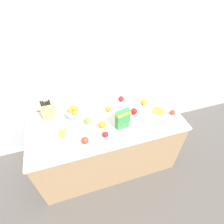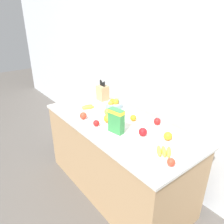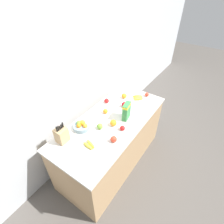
{
  "view_description": "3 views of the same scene",
  "coord_description": "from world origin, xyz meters",
  "px_view_note": "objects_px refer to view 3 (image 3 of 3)",
  "views": [
    {
      "loc": [
        -0.37,
        -1.42,
        2.45
      ],
      "look_at": [
        0.09,
        0.04,
        1.0
      ],
      "focal_mm": 28.0,
      "sensor_mm": 36.0,
      "label": 1
    },
    {
      "loc": [
        1.64,
        -1.35,
        2.01
      ],
      "look_at": [
        -0.03,
        -0.04,
        1.03
      ],
      "focal_mm": 35.0,
      "sensor_mm": 36.0,
      "label": 2
    },
    {
      "loc": [
        -1.49,
        -1.05,
        2.54
      ],
      "look_at": [
        0.08,
        0.05,
        0.99
      ],
      "focal_mm": 28.0,
      "sensor_mm": 36.0,
      "label": 3
    }
  ],
  "objects_px": {
    "banana_bunch_right": "(138,97)",
    "orange_front_right": "(124,96)",
    "cereal_box": "(127,111)",
    "apple_middle": "(124,105)",
    "apple_rightmost": "(147,95)",
    "apple_leftmost": "(100,126)",
    "knife_block": "(62,135)",
    "apple_by_knife_block": "(122,128)",
    "fruit_bowl": "(81,126)",
    "apple_rear": "(114,139)",
    "orange_mid_right": "(113,123)",
    "banana_bunch_left": "(89,145)",
    "orange_by_cereal": "(105,111)",
    "apple_front": "(107,101)"
  },
  "relations": [
    {
      "from": "cereal_box",
      "to": "fruit_bowl",
      "type": "height_order",
      "value": "cereal_box"
    },
    {
      "from": "fruit_bowl",
      "to": "orange_by_cereal",
      "type": "xyz_separation_m",
      "value": [
        0.43,
        -0.07,
        -0.01
      ]
    },
    {
      "from": "orange_front_right",
      "to": "orange_by_cereal",
      "type": "height_order",
      "value": "orange_front_right"
    },
    {
      "from": "knife_block",
      "to": "cereal_box",
      "type": "bearing_deg",
      "value": -27.26
    },
    {
      "from": "banana_bunch_right",
      "to": "fruit_bowl",
      "type": "bearing_deg",
      "value": 164.79
    },
    {
      "from": "banana_bunch_right",
      "to": "orange_front_right",
      "type": "height_order",
      "value": "orange_front_right"
    },
    {
      "from": "cereal_box",
      "to": "orange_front_right",
      "type": "relative_size",
      "value": 3.0
    },
    {
      "from": "apple_rear",
      "to": "orange_mid_right",
      "type": "distance_m",
      "value": 0.29
    },
    {
      "from": "cereal_box",
      "to": "orange_by_cereal",
      "type": "xyz_separation_m",
      "value": [
        -0.08,
        0.31,
        -0.1
      ]
    },
    {
      "from": "fruit_bowl",
      "to": "orange_by_cereal",
      "type": "bearing_deg",
      "value": -9.4
    },
    {
      "from": "apple_by_knife_block",
      "to": "orange_mid_right",
      "type": "relative_size",
      "value": 0.76
    },
    {
      "from": "banana_bunch_right",
      "to": "orange_front_right",
      "type": "distance_m",
      "value": 0.23
    },
    {
      "from": "cereal_box",
      "to": "apple_middle",
      "type": "bearing_deg",
      "value": 27.04
    },
    {
      "from": "apple_rear",
      "to": "orange_mid_right",
      "type": "bearing_deg",
      "value": 35.56
    },
    {
      "from": "cereal_box",
      "to": "apple_front",
      "type": "xyz_separation_m",
      "value": [
        0.14,
        0.45,
        -0.1
      ]
    },
    {
      "from": "knife_block",
      "to": "apple_leftmost",
      "type": "distance_m",
      "value": 0.5
    },
    {
      "from": "apple_rear",
      "to": "apple_by_knife_block",
      "type": "bearing_deg",
      "value": 4.88
    },
    {
      "from": "knife_block",
      "to": "apple_rear",
      "type": "distance_m",
      "value": 0.63
    },
    {
      "from": "banana_bunch_left",
      "to": "apple_rear",
      "type": "relative_size",
      "value": 2.15
    },
    {
      "from": "fruit_bowl",
      "to": "apple_rightmost",
      "type": "height_order",
      "value": "fruit_bowl"
    },
    {
      "from": "fruit_bowl",
      "to": "apple_middle",
      "type": "height_order",
      "value": "fruit_bowl"
    },
    {
      "from": "banana_bunch_right",
      "to": "apple_leftmost",
      "type": "xyz_separation_m",
      "value": [
        -0.91,
        0.08,
        0.02
      ]
    },
    {
      "from": "fruit_bowl",
      "to": "apple_rear",
      "type": "distance_m",
      "value": 0.48
    },
    {
      "from": "knife_block",
      "to": "apple_rear",
      "type": "bearing_deg",
      "value": -56.31
    },
    {
      "from": "cereal_box",
      "to": "apple_leftmost",
      "type": "height_order",
      "value": "cereal_box"
    },
    {
      "from": "apple_rear",
      "to": "orange_mid_right",
      "type": "xyz_separation_m",
      "value": [
        0.23,
        0.17,
        0.0
      ]
    },
    {
      "from": "apple_rightmost",
      "to": "orange_front_right",
      "type": "distance_m",
      "value": 0.39
    },
    {
      "from": "apple_leftmost",
      "to": "apple_rear",
      "type": "distance_m",
      "value": 0.29
    },
    {
      "from": "knife_block",
      "to": "orange_by_cereal",
      "type": "relative_size",
      "value": 4.27
    },
    {
      "from": "knife_block",
      "to": "cereal_box",
      "type": "distance_m",
      "value": 0.91
    },
    {
      "from": "cereal_box",
      "to": "apple_leftmost",
      "type": "xyz_separation_m",
      "value": [
        -0.38,
        0.18,
        -0.1
      ]
    },
    {
      "from": "banana_bunch_right",
      "to": "orange_front_right",
      "type": "xyz_separation_m",
      "value": [
        -0.12,
        0.2,
        0.02
      ]
    },
    {
      "from": "orange_by_cereal",
      "to": "banana_bunch_right",
      "type": "bearing_deg",
      "value": -19.14
    },
    {
      "from": "apple_leftmost",
      "to": "apple_by_knife_block",
      "type": "xyz_separation_m",
      "value": [
        0.15,
        -0.26,
        -0.01
      ]
    },
    {
      "from": "knife_block",
      "to": "apple_middle",
      "type": "distance_m",
      "value": 1.05
    },
    {
      "from": "orange_mid_right",
      "to": "apple_middle",
      "type": "bearing_deg",
      "value": 12.52
    },
    {
      "from": "fruit_bowl",
      "to": "banana_bunch_left",
      "type": "xyz_separation_m",
      "value": [
        -0.17,
        -0.28,
        -0.02
      ]
    },
    {
      "from": "apple_front",
      "to": "apple_by_knife_block",
      "type": "relative_size",
      "value": 1.13
    },
    {
      "from": "banana_bunch_right",
      "to": "apple_middle",
      "type": "relative_size",
      "value": 2.39
    },
    {
      "from": "apple_rightmost",
      "to": "orange_front_right",
      "type": "relative_size",
      "value": 0.8
    },
    {
      "from": "fruit_bowl",
      "to": "apple_leftmost",
      "type": "xyz_separation_m",
      "value": [
        0.13,
        -0.2,
        -0.0
      ]
    },
    {
      "from": "apple_rear",
      "to": "orange_by_cereal",
      "type": "distance_m",
      "value": 0.56
    },
    {
      "from": "apple_leftmost",
      "to": "orange_front_right",
      "type": "distance_m",
      "value": 0.8
    },
    {
      "from": "fruit_bowl",
      "to": "orange_by_cereal",
      "type": "height_order",
      "value": "fruit_bowl"
    },
    {
      "from": "apple_middle",
      "to": "apple_front",
      "type": "relative_size",
      "value": 1.09
    },
    {
      "from": "apple_rightmost",
      "to": "banana_bunch_right",
      "type": "bearing_deg",
      "value": 148.34
    },
    {
      "from": "banana_bunch_left",
      "to": "knife_block",
      "type": "bearing_deg",
      "value": 110.9
    },
    {
      "from": "fruit_bowl",
      "to": "orange_front_right",
      "type": "relative_size",
      "value": 2.68
    },
    {
      "from": "apple_rightmost",
      "to": "apple_leftmost",
      "type": "height_order",
      "value": "apple_leftmost"
    },
    {
      "from": "knife_block",
      "to": "orange_mid_right",
      "type": "relative_size",
      "value": 3.42
    }
  ]
}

